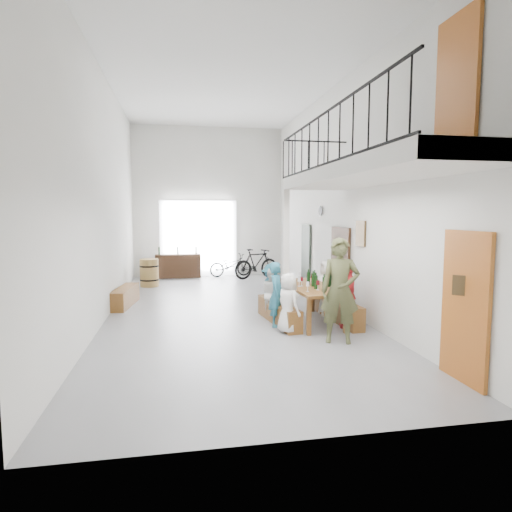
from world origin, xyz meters
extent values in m
plane|color=slate|center=(0.00, 0.00, 0.00)|extent=(12.00, 12.00, 0.00)
plane|color=white|center=(0.00, 6.00, 2.75)|extent=(5.50, 0.00, 5.50)
plane|color=white|center=(0.00, -6.00, 2.75)|extent=(5.50, 0.00, 5.50)
plane|color=white|center=(-2.75, 0.00, 2.75)|extent=(0.00, 12.00, 12.00)
plane|color=white|center=(2.75, 0.00, 2.75)|extent=(0.00, 12.00, 12.00)
plane|color=white|center=(0.00, 0.00, 5.50)|extent=(12.00, 12.00, 0.00)
cube|color=white|center=(-0.40, 5.94, 1.40)|extent=(2.80, 0.08, 2.80)
cube|color=#954B17|center=(2.70, -4.90, 1.05)|extent=(0.06, 0.95, 2.10)
cube|color=#311C0E|center=(2.70, -0.30, 1.00)|extent=(0.06, 1.10, 2.00)
cube|color=#2B342B|center=(2.70, 2.50, 1.00)|extent=(0.06, 0.80, 2.00)
cube|color=#954B17|center=(2.70, -4.50, 4.10)|extent=(0.06, 0.90, 1.95)
cube|color=#41301A|center=(2.72, -1.40, 1.90)|extent=(0.04, 0.45, 0.55)
cylinder|color=white|center=(2.71, 1.20, 2.40)|extent=(0.04, 0.28, 0.28)
cube|color=white|center=(2.00, -3.20, 3.00)|extent=(1.50, 5.60, 0.25)
cube|color=black|center=(1.27, -3.20, 3.98)|extent=(0.03, 5.60, 0.03)
cube|color=black|center=(1.27, -3.20, 3.15)|extent=(0.03, 5.60, 0.03)
cube|color=black|center=(2.00, -0.42, 3.98)|extent=(1.50, 0.03, 0.03)
cube|color=white|center=(1.30, -0.45, 1.44)|extent=(0.14, 0.14, 2.88)
cube|color=brown|center=(1.63, -1.39, 0.76)|extent=(0.98, 2.23, 0.06)
cube|color=brown|center=(1.28, -2.35, 0.36)|extent=(0.08, 0.08, 0.73)
cube|color=brown|center=(2.04, -2.33, 0.36)|extent=(0.08, 0.08, 0.73)
cube|color=brown|center=(1.22, -0.46, 0.36)|extent=(0.08, 0.08, 0.73)
cube|color=brown|center=(1.98, -0.43, 0.36)|extent=(0.08, 0.08, 0.73)
cube|color=brown|center=(0.93, -1.33, 0.22)|extent=(0.54, 1.96, 0.45)
cube|color=brown|center=(2.24, -1.34, 0.24)|extent=(0.38, 2.12, 0.48)
cylinder|color=black|center=(1.61, -1.76, 0.97)|extent=(0.07, 0.07, 0.35)
cylinder|color=black|center=(1.64, -1.47, 0.97)|extent=(0.07, 0.07, 0.35)
cylinder|color=black|center=(1.61, -1.23, 0.97)|extent=(0.07, 0.07, 0.35)
cylinder|color=black|center=(1.72, -1.34, 0.97)|extent=(0.07, 0.07, 0.35)
cylinder|color=black|center=(1.70, -2.01, 0.97)|extent=(0.07, 0.07, 0.35)
cube|color=brown|center=(-2.50, 1.04, 0.23)|extent=(0.58, 1.68, 0.46)
cylinder|color=olive|center=(-2.08, 3.89, 0.44)|extent=(0.59, 0.59, 0.88)
cylinder|color=black|center=(-2.08, 3.89, 0.22)|extent=(0.60, 0.60, 0.05)
cylinder|color=black|center=(-2.08, 3.89, 0.66)|extent=(0.60, 0.60, 0.05)
cube|color=#311C0E|center=(-1.17, 5.65, 0.43)|extent=(1.63, 0.49, 0.85)
cylinder|color=black|center=(-1.83, 5.66, 0.99)|extent=(0.06, 0.06, 0.28)
cylinder|color=black|center=(-1.17, 5.62, 0.99)|extent=(0.06, 0.06, 0.28)
cylinder|color=black|center=(-0.51, 5.67, 0.99)|extent=(0.06, 0.06, 0.28)
imported|color=white|center=(0.94, -2.10, 0.59)|extent=(0.56, 0.67, 1.18)
imported|color=#24647A|center=(0.83, -1.56, 0.67)|extent=(0.47, 0.57, 1.34)
imported|color=white|center=(0.88, -0.97, 0.57)|extent=(0.55, 0.64, 1.14)
imported|color=#24647A|center=(0.93, -0.53, 0.59)|extent=(0.47, 0.78, 1.17)
imported|color=red|center=(2.25, -1.91, 0.66)|extent=(0.54, 0.84, 1.32)
imported|color=black|center=(2.23, -1.29, 0.58)|extent=(0.48, 1.11, 1.16)
imported|color=white|center=(2.21, -0.78, 0.63)|extent=(0.41, 0.62, 1.26)
imported|color=#444728|center=(1.70, -2.86, 0.95)|extent=(0.80, 0.66, 1.90)
imported|color=#1E4B18|center=(2.45, 0.58, 0.19)|extent=(0.40, 0.36, 0.39)
imported|color=black|center=(0.74, 5.60, 0.42)|extent=(1.68, 0.89, 0.84)
imported|color=black|center=(1.60, 4.93, 0.54)|extent=(1.85, 1.13, 1.08)
camera|label=1|loc=(-1.15, -10.04, 2.33)|focal=30.00mm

